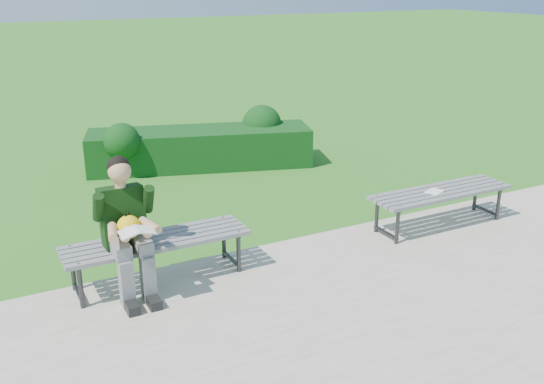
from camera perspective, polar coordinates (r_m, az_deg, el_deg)
ground at (r=6.86m, az=-0.39°, el=-5.07°), size 80.00×80.00×0.00m
walkway at (r=5.53m, az=8.07°, el=-11.63°), size 30.00×3.50×0.02m
hedge at (r=9.70m, az=-6.51°, el=4.45°), size 3.57×1.84×0.89m
bench_left at (r=6.00m, az=-10.77°, el=-4.82°), size 1.80×0.50×0.46m
bench_right at (r=7.48m, az=15.58°, el=-0.25°), size 1.80×0.50×0.46m
seated_boy at (r=5.74m, az=-13.54°, el=-2.96°), size 0.56×0.76×1.31m
paper_sheet at (r=7.40m, az=15.05°, el=0.05°), size 0.26×0.23×0.01m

